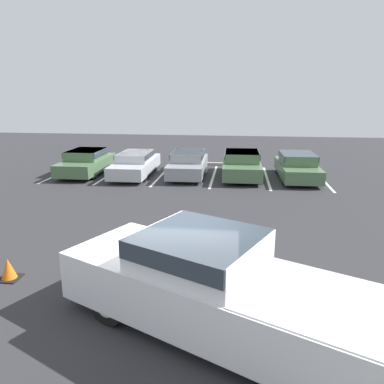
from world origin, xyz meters
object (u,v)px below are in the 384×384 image
at_px(parked_sedan_b, 135,163).
at_px(parked_sedan_e, 297,165).
at_px(parked_sedan_a, 86,161).
at_px(traffic_cone, 9,270).
at_px(pickup_truck, 214,285).
at_px(parked_sedan_d, 242,164).
at_px(parked_sedan_c, 188,163).
at_px(wheel_stop_curb, 208,164).

distance_m(parked_sedan_b, parked_sedan_e, 8.15).
relative_size(parked_sedan_a, traffic_cone, 8.45).
distance_m(pickup_truck, parked_sedan_d, 12.77).
bearing_deg(pickup_truck, parked_sedan_b, 137.32).
bearing_deg(parked_sedan_d, pickup_truck, -3.45).
bearing_deg(pickup_truck, parked_sedan_c, 125.70).
distance_m(pickup_truck, parked_sedan_a, 14.60).
bearing_deg(wheel_stop_curb, pickup_truck, -84.81).
bearing_deg(wheel_stop_curb, parked_sedan_c, -104.27).
distance_m(parked_sedan_a, parked_sedan_c, 5.34).
xyz_separation_m(parked_sedan_b, wheel_stop_curb, (3.46, 3.22, -0.56)).
bearing_deg(parked_sedan_e, traffic_cone, -36.90).
bearing_deg(parked_sedan_e, parked_sedan_c, -92.70).
height_order(pickup_truck, parked_sedan_b, pickup_truck).
height_order(pickup_truck, parked_sedan_d, pickup_truck).
relative_size(parked_sedan_d, wheel_stop_curb, 2.40).
height_order(parked_sedan_b, wheel_stop_curb, parked_sedan_b).
height_order(parked_sedan_c, parked_sedan_d, parked_sedan_d).
relative_size(pickup_truck, wheel_stop_curb, 3.32).
relative_size(parked_sedan_d, traffic_cone, 8.72).
bearing_deg(pickup_truck, parked_sedan_a, 146.98).
distance_m(parked_sedan_e, wheel_stop_curb, 5.64).
height_order(parked_sedan_e, wheel_stop_curb, parked_sedan_e).
bearing_deg(parked_sedan_b, parked_sedan_c, 94.21).
bearing_deg(traffic_cone, pickup_truck, -15.19).
xyz_separation_m(pickup_truck, parked_sedan_c, (-2.19, 12.77, -0.23)).
height_order(parked_sedan_c, wheel_stop_curb, parked_sedan_c).
xyz_separation_m(pickup_truck, parked_sedan_b, (-4.89, 12.52, -0.26)).
distance_m(parked_sedan_d, parked_sedan_e, 2.72).
distance_m(parked_sedan_e, traffic_cone, 13.93).
distance_m(parked_sedan_a, parked_sedan_b, 2.63).
bearing_deg(pickup_truck, parked_sedan_e, 101.56).
distance_m(parked_sedan_c, traffic_cone, 11.77).
height_order(parked_sedan_d, parked_sedan_e, parked_sedan_d).
distance_m(pickup_truck, wheel_stop_curb, 15.83).
height_order(parked_sedan_d, wheel_stop_curb, parked_sedan_d).
bearing_deg(parked_sedan_e, parked_sedan_b, -90.58).
bearing_deg(traffic_cone, parked_sedan_a, 103.56).
height_order(parked_sedan_b, traffic_cone, parked_sedan_b).
height_order(pickup_truck, wheel_stop_curb, pickup_truck).
relative_size(parked_sedan_a, parked_sedan_c, 0.97).
distance_m(parked_sedan_b, traffic_cone, 11.22).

